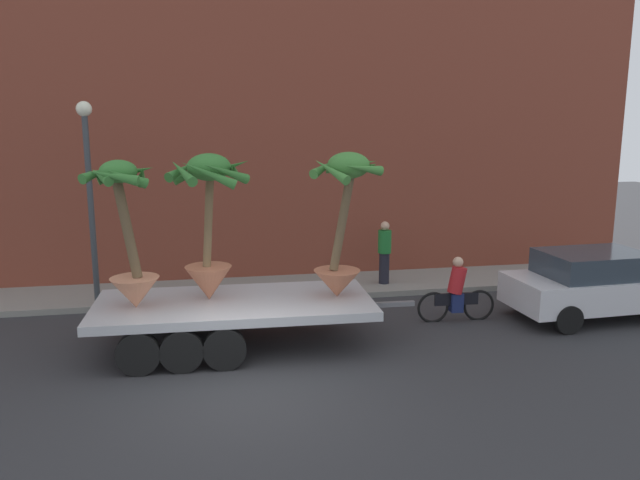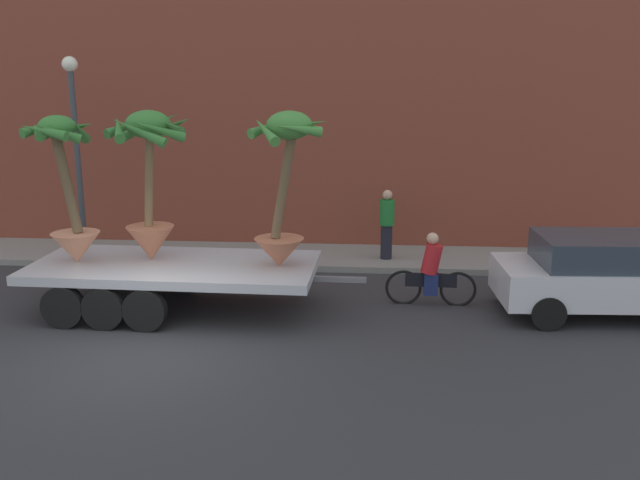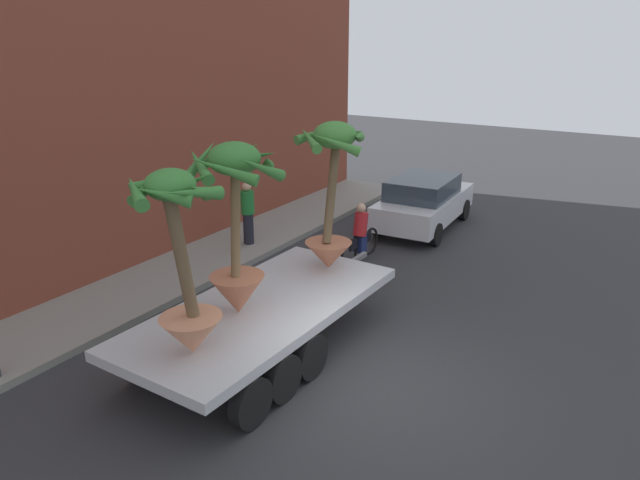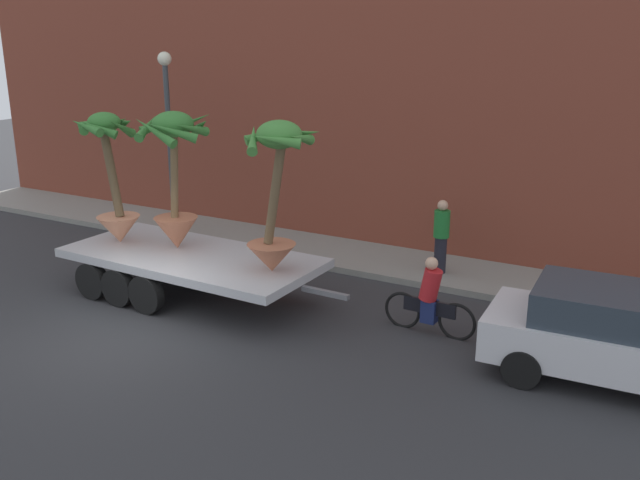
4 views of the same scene
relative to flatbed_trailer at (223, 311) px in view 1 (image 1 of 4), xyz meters
The scene contains 11 objects.
ground_plane 2.31m from the flatbed_trailer, 80.73° to the right, with size 60.00×60.00×0.00m, color #2D2D30.
sidewalk 4.02m from the flatbed_trailer, 84.92° to the left, with size 24.00×2.20×0.15m, color gray.
building_facade 6.75m from the flatbed_trailer, 86.45° to the left, with size 24.00×1.20×8.88m, color brown.
flatbed_trailer is the anchor object (origin of this frame).
potted_palm_rear 2.36m from the flatbed_trailer, behind, with size 1.41×1.34×2.87m.
potted_palm_middle 3.03m from the flatbed_trailer, ahead, with size 1.53×1.52×2.96m.
potted_palm_front 1.81m from the flatbed_trailer, 145.11° to the left, with size 1.74×1.71×2.95m.
cyclist 5.37m from the flatbed_trailer, ahead, with size 1.84×0.35×1.54m.
parked_car 8.65m from the flatbed_trailer, ahead, with size 4.31×2.06×1.58m.
pedestrian_near_gate 5.79m from the flatbed_trailer, 39.42° to the left, with size 0.36×0.36×1.71m.
street_lamp 4.96m from the flatbed_trailer, 132.97° to the left, with size 0.36×0.36×4.83m.
Camera 1 is at (-0.62, -10.10, 4.64)m, focal length 35.06 mm.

